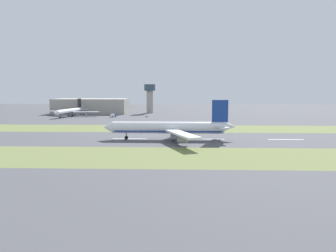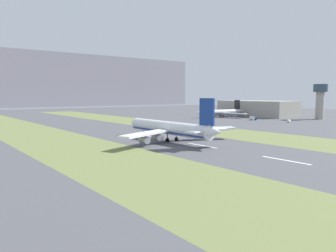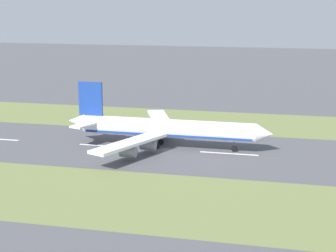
% 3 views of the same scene
% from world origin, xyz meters
% --- Properties ---
extents(ground_plane, '(800.00, 800.00, 0.00)m').
position_xyz_m(ground_plane, '(0.00, 0.00, 0.00)').
color(ground_plane, '#4C4C51').
extents(grass_median_west, '(40.00, 600.00, 0.01)m').
position_xyz_m(grass_median_west, '(-45.00, 0.00, 0.00)').
color(grass_median_west, olive).
rests_on(grass_median_west, ground).
extents(grass_median_east, '(40.00, 600.00, 0.01)m').
position_xyz_m(grass_median_east, '(45.00, 0.00, 0.00)').
color(grass_median_east, olive).
rests_on(grass_median_east, ground).
extents(centreline_dash_near, '(1.20, 18.00, 0.01)m').
position_xyz_m(centreline_dash_near, '(0.00, -59.67, 0.01)').
color(centreline_dash_near, silver).
rests_on(centreline_dash_near, ground).
extents(centreline_dash_mid, '(1.20, 18.00, 0.01)m').
position_xyz_m(centreline_dash_mid, '(0.00, -19.67, 0.01)').
color(centreline_dash_mid, silver).
rests_on(centreline_dash_mid, ground).
extents(centreline_dash_far, '(1.20, 18.00, 0.01)m').
position_xyz_m(centreline_dash_far, '(0.00, 20.33, 0.01)').
color(centreline_dash_far, silver).
rests_on(centreline_dash_far, ground).
extents(airplane_main_jet, '(64.13, 67.05, 20.20)m').
position_xyz_m(airplane_main_jet, '(-2.93, -1.57, 6.02)').
color(airplane_main_jet, white).
rests_on(airplane_main_jet, ground).
extents(terminal_building, '(36.00, 76.42, 15.51)m').
position_xyz_m(terminal_building, '(179.71, 89.14, 7.75)').
color(terminal_building, '#A39E93').
rests_on(terminal_building, ground).
extents(control_tower, '(12.00, 12.00, 30.87)m').
position_xyz_m(control_tower, '(186.49, 27.12, 19.03)').
color(control_tower, '#A39E93').
rests_on(control_tower, ground).
extents(airplane_parked_apron, '(54.36, 51.38, 16.38)m').
position_xyz_m(airplane_parked_apron, '(136.23, 97.61, 4.88)').
color(airplane_parked_apron, silver).
rests_on(airplane_parked_apron, ground).
extents(service_truck, '(6.33, 4.76, 3.10)m').
position_xyz_m(service_truck, '(131.14, 55.99, 1.67)').
color(service_truck, '#1E51B2').
rests_on(service_truck, ground).
extents(apron_car, '(4.64, 2.60, 2.03)m').
position_xyz_m(apron_car, '(136.62, 25.40, 1.00)').
color(apron_car, white).
rests_on(apron_car, ground).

